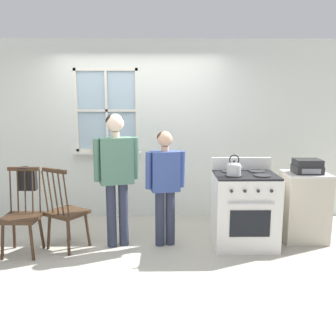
% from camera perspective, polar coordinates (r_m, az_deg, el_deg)
% --- Properties ---
extents(ground_plane, '(16.00, 16.00, 0.00)m').
position_cam_1_polar(ground_plane, '(4.72, -5.46, -12.43)').
color(ground_plane, '#B2AD9E').
extents(wall_back, '(6.40, 0.16, 2.70)m').
position_cam_1_polar(wall_back, '(5.76, -4.32, 5.52)').
color(wall_back, silver).
rests_on(wall_back, ground_plane).
extents(chair_by_window, '(0.43, 0.42, 1.03)m').
position_cam_1_polar(chair_by_window, '(4.80, -21.37, -6.91)').
color(chair_by_window, '#3D2819').
rests_on(chair_by_window, ground_plane).
extents(chair_near_wall, '(0.57, 0.56, 1.03)m').
position_cam_1_polar(chair_near_wall, '(4.79, -15.28, -6.57)').
color(chair_near_wall, '#3D2819').
rests_on(chair_near_wall, ground_plane).
extents(person_elderly_left, '(0.56, 0.32, 1.66)m').
position_cam_1_polar(person_elderly_left, '(4.61, -7.90, 0.23)').
color(person_elderly_left, '#2D3347').
rests_on(person_elderly_left, ground_plane).
extents(person_teen_center, '(0.51, 0.28, 1.45)m').
position_cam_1_polar(person_teen_center, '(4.63, -0.46, -1.67)').
color(person_teen_center, '#2D3347').
rests_on(person_teen_center, ground_plane).
extents(stove, '(0.77, 0.68, 1.08)m').
position_cam_1_polar(stove, '(4.81, 11.55, -6.17)').
color(stove, white).
rests_on(stove, ground_plane).
extents(kettle, '(0.21, 0.17, 0.25)m').
position_cam_1_polar(kettle, '(4.52, 10.02, -0.00)').
color(kettle, '#B7B7BC').
rests_on(kettle, stove).
extents(potted_plant, '(0.14, 0.14, 0.20)m').
position_cam_1_polar(potted_plant, '(5.78, -10.83, 2.97)').
color(potted_plant, beige).
rests_on(potted_plant, wall_back).
extents(handbag, '(0.22, 0.19, 0.31)m').
position_cam_1_polar(handbag, '(4.91, -20.67, -1.63)').
color(handbag, black).
rests_on(handbag, chair_by_window).
extents(side_counter, '(0.55, 0.50, 0.90)m').
position_cam_1_polar(side_counter, '(5.22, 20.00, -5.54)').
color(side_counter, beige).
rests_on(side_counter, ground_plane).
extents(stereo, '(0.34, 0.29, 0.18)m').
position_cam_1_polar(stereo, '(5.08, 20.47, 0.23)').
color(stereo, '#232326').
rests_on(stereo, side_counter).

